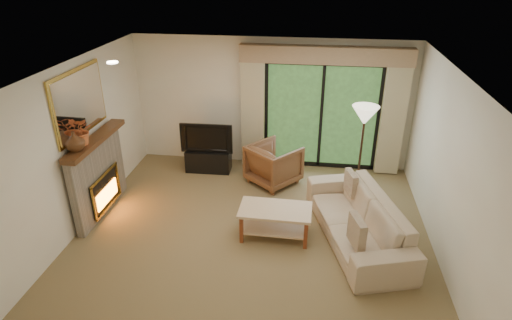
# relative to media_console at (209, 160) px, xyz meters

# --- Properties ---
(floor) EXTENTS (5.50, 5.50, 0.00)m
(floor) POSITION_rel_media_console_xyz_m (1.20, -1.95, -0.22)
(floor) COLOR olive
(floor) RESTS_ON ground
(ceiling) EXTENTS (5.50, 5.50, 0.00)m
(ceiling) POSITION_rel_media_console_xyz_m (1.20, -1.95, 2.38)
(ceiling) COLOR white
(ceiling) RESTS_ON ground
(wall_back) EXTENTS (5.00, 0.00, 5.00)m
(wall_back) POSITION_rel_media_console_xyz_m (1.20, 0.55, 1.08)
(wall_back) COLOR #F3E3CB
(wall_back) RESTS_ON ground
(wall_front) EXTENTS (5.00, 0.00, 5.00)m
(wall_front) POSITION_rel_media_console_xyz_m (1.20, -4.45, 1.08)
(wall_front) COLOR #F3E3CB
(wall_front) RESTS_ON ground
(wall_left) EXTENTS (0.00, 5.00, 5.00)m
(wall_left) POSITION_rel_media_console_xyz_m (-1.55, -1.95, 1.08)
(wall_left) COLOR #F3E3CB
(wall_left) RESTS_ON ground
(wall_right) EXTENTS (0.00, 5.00, 5.00)m
(wall_right) POSITION_rel_media_console_xyz_m (3.95, -1.95, 1.08)
(wall_right) COLOR #F3E3CB
(wall_right) RESTS_ON ground
(fireplace) EXTENTS (0.24, 1.70, 1.37)m
(fireplace) POSITION_rel_media_console_xyz_m (-1.43, -1.75, 0.46)
(fireplace) COLOR slate
(fireplace) RESTS_ON floor
(mirror) EXTENTS (0.07, 1.45, 1.02)m
(mirror) POSITION_rel_media_console_xyz_m (-1.51, -1.75, 1.73)
(mirror) COLOR gold
(mirror) RESTS_ON wall_left
(sliding_door) EXTENTS (2.26, 0.10, 2.16)m
(sliding_door) POSITION_rel_media_console_xyz_m (2.20, 0.50, 0.88)
(sliding_door) COLOR black
(sliding_door) RESTS_ON floor
(curtain_left) EXTENTS (0.45, 0.18, 2.35)m
(curtain_left) POSITION_rel_media_console_xyz_m (0.85, 0.39, 0.98)
(curtain_left) COLOR tan
(curtain_left) RESTS_ON floor
(curtain_right) EXTENTS (0.45, 0.18, 2.35)m
(curtain_right) POSITION_rel_media_console_xyz_m (3.55, 0.39, 0.98)
(curtain_right) COLOR tan
(curtain_right) RESTS_ON floor
(cornice) EXTENTS (3.20, 0.24, 0.32)m
(cornice) POSITION_rel_media_console_xyz_m (2.20, 0.41, 2.10)
(cornice) COLOR #9E7D5C
(cornice) RESTS_ON wall_back
(media_console) EXTENTS (0.90, 0.43, 0.45)m
(media_console) POSITION_rel_media_console_xyz_m (0.00, 0.00, 0.00)
(media_console) COLOR black
(media_console) RESTS_ON floor
(tv) EXTENTS (1.04, 0.16, 0.59)m
(tv) POSITION_rel_media_console_xyz_m (0.00, 0.00, 0.52)
(tv) COLOR black
(tv) RESTS_ON media_console
(armchair) EXTENTS (1.18, 1.19, 0.78)m
(armchair) POSITION_rel_media_console_xyz_m (1.36, -0.33, 0.17)
(armchair) COLOR brown
(armchair) RESTS_ON floor
(sofa) EXTENTS (1.60, 2.60, 0.71)m
(sofa) POSITION_rel_media_console_xyz_m (2.81, -1.95, 0.13)
(sofa) COLOR tan
(sofa) RESTS_ON floor
(pillow_near) EXTENTS (0.23, 0.44, 0.43)m
(pillow_near) POSITION_rel_media_console_xyz_m (2.73, -2.65, 0.38)
(pillow_near) COLOR brown
(pillow_near) RESTS_ON sofa
(pillow_far) EXTENTS (0.21, 0.40, 0.39)m
(pillow_far) POSITION_rel_media_console_xyz_m (2.73, -1.25, 0.37)
(pillow_far) COLOR brown
(pillow_far) RESTS_ON sofa
(coffee_table) EXTENTS (1.11, 0.62, 0.50)m
(coffee_table) POSITION_rel_media_console_xyz_m (1.56, -2.06, 0.03)
(coffee_table) COLOR #D7B186
(coffee_table) RESTS_ON floor
(floor_lamp) EXTENTS (0.58, 0.58, 1.71)m
(floor_lamp) POSITION_rel_media_console_xyz_m (2.91, -0.59, 0.63)
(floor_lamp) COLOR beige
(floor_lamp) RESTS_ON floor
(vase) EXTENTS (0.33, 0.33, 0.30)m
(vase) POSITION_rel_media_console_xyz_m (-1.41, -2.25, 1.30)
(vase) COLOR #4D2D17
(vase) RESTS_ON fireplace
(branches) EXTENTS (0.50, 0.45, 0.47)m
(branches) POSITION_rel_media_console_xyz_m (-1.41, -2.05, 1.38)
(branches) COLOR #CB6332
(branches) RESTS_ON fireplace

